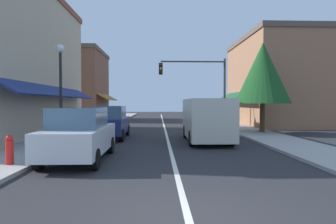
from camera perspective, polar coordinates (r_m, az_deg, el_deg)
name	(u,v)px	position (r m, az deg, el deg)	size (l,w,h in m)	color
ground_plane	(164,127)	(22.61, -0.73, -3.06)	(80.00, 80.00, 0.00)	#28282B
sidewalk_left	(95,127)	(23.14, -14.49, -2.86)	(2.60, 56.00, 0.12)	#A39E99
sidewalk_right	(233,126)	(23.38, 12.89, -2.80)	(2.60, 56.00, 0.12)	#A39E99
lane_center_stripe	(164,127)	(22.61, -0.73, -3.06)	(0.14, 52.00, 0.01)	silver
storefront_left_block	(4,60)	(18.87, -30.13, 9.06)	(6.28, 14.20, 8.76)	#BCAD8E
storefront_right_block	(272,81)	(26.55, 20.26, 5.79)	(6.74, 10.20, 7.62)	#9E6B4C
storefront_far_left	(77,85)	(33.85, -17.81, 5.12)	(7.08, 8.20, 7.85)	brown
parked_car_nearest_left	(80,134)	(9.85, -17.35, -4.33)	(1.80, 4.11, 1.77)	silver
parked_car_second_left	(110,122)	(15.70, -11.57, -2.03)	(1.79, 4.10, 1.77)	navy
van_in_lane	(206,119)	(14.26, 7.67, -1.31)	(2.05, 5.20, 2.12)	beige
traffic_signal_mast_arm	(201,80)	(22.72, 6.69, 6.43)	(5.33, 0.50, 5.46)	#333333
street_lamp_left_near	(61,77)	(13.66, -20.80, 6.56)	(0.36, 0.36, 4.53)	black
tree_right_near	(263,73)	(18.63, 18.50, 7.40)	(3.41, 3.41, 5.65)	#4C331E
fire_hydrant	(9,150)	(9.56, -29.27, -6.65)	(0.22, 0.22, 0.87)	red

